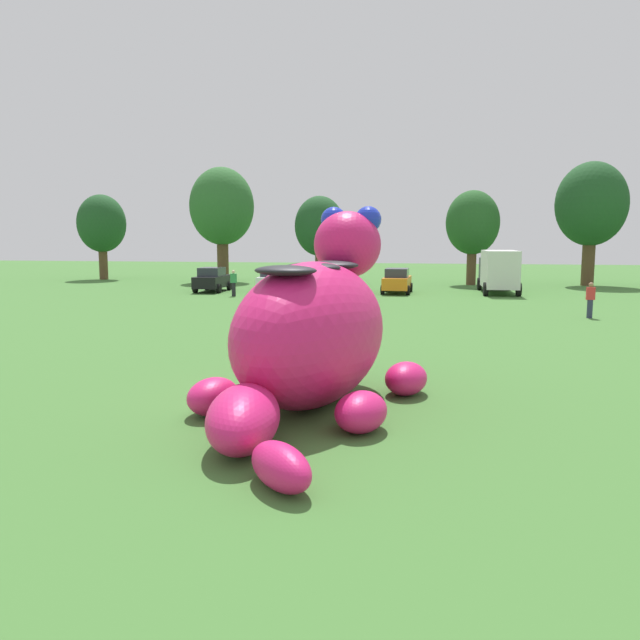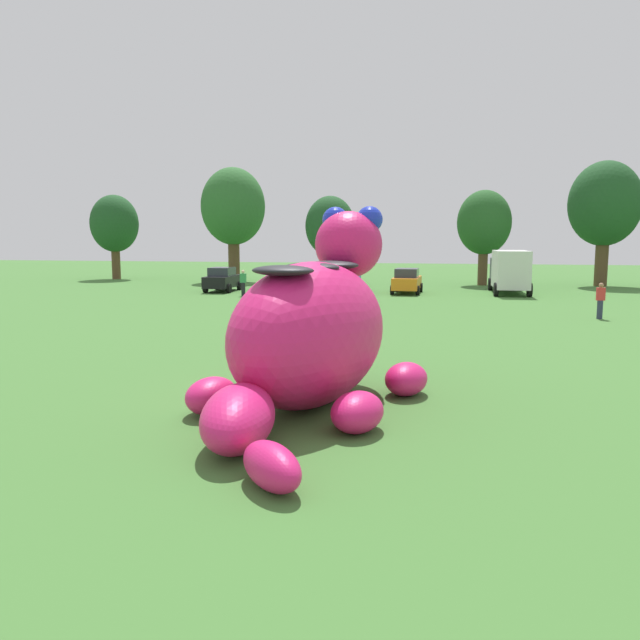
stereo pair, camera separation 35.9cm
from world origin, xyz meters
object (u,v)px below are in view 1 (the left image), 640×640
at_px(car_white, 274,280).
at_px(spectator_mid_field, 234,283).
at_px(car_blue, 337,280).
at_px(car_orange, 397,281).
at_px(spectator_near_inflatable, 590,300).
at_px(giant_inflatable_creature, 313,331).
at_px(box_truck, 498,270).
at_px(car_black, 212,279).

xyz_separation_m(car_white, spectator_mid_field, (-1.80, -3.63, -0.01)).
xyz_separation_m(car_blue, car_orange, (4.17, 0.04, 0.00)).
bearing_deg(spectator_near_inflatable, giant_inflatable_creature, -119.86).
relative_size(spectator_near_inflatable, spectator_mid_field, 1.00).
distance_m(car_blue, spectator_near_inflatable, 18.35).
relative_size(box_truck, spectator_near_inflatable, 3.77).
height_order(giant_inflatable_creature, car_black, giant_inflatable_creature).
relative_size(car_orange, spectator_mid_field, 2.43).
relative_size(car_orange, box_truck, 0.64).
bearing_deg(car_orange, giant_inflatable_creature, -90.54).
distance_m(car_blue, car_orange, 4.17).
relative_size(car_orange, spectator_near_inflatable, 2.43).
xyz_separation_m(car_white, car_blue, (4.45, 0.48, 0.00)).
relative_size(car_blue, spectator_mid_field, 2.46).
bearing_deg(car_white, car_black, -173.86).
bearing_deg(car_orange, spectator_mid_field, -158.29).
bearing_deg(giant_inflatable_creature, car_orange, 89.46).
xyz_separation_m(car_orange, spectator_mid_field, (-10.42, -4.15, -0.01)).
distance_m(box_truck, spectator_mid_field, 18.13).
xyz_separation_m(giant_inflatable_creature, spectator_mid_field, (-10.14, 25.38, -0.84)).
height_order(giant_inflatable_creature, car_blue, giant_inflatable_creature).
xyz_separation_m(car_black, spectator_near_inflatable, (22.85, -10.92, -0.01)).
relative_size(car_black, car_white, 1.00).
bearing_deg(car_white, spectator_near_inflatable, -31.69).
relative_size(giant_inflatable_creature, car_white, 2.23).
relative_size(giant_inflatable_creature, car_black, 2.23).
distance_m(car_white, spectator_near_inflatable, 21.69).
height_order(car_black, car_blue, same).
bearing_deg(spectator_near_inflatable, car_orange, 129.54).
xyz_separation_m(box_truck, spectator_mid_field, (-17.28, -5.43, -0.75)).
bearing_deg(car_orange, car_black, -175.65).
distance_m(car_orange, spectator_near_inflatable, 15.45).
bearing_deg(car_black, spectator_mid_field, -50.56).
relative_size(giant_inflatable_creature, car_orange, 2.24).
bearing_deg(car_white, car_blue, 6.12).
height_order(car_blue, car_orange, same).
relative_size(car_blue, car_orange, 1.01).
distance_m(car_black, car_orange, 13.05).
distance_m(car_white, spectator_mid_field, 4.05).
relative_size(car_black, car_blue, 0.99).
xyz_separation_m(car_white, box_truck, (15.49, 1.80, 0.74)).
bearing_deg(car_blue, giant_inflatable_creature, -82.49).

